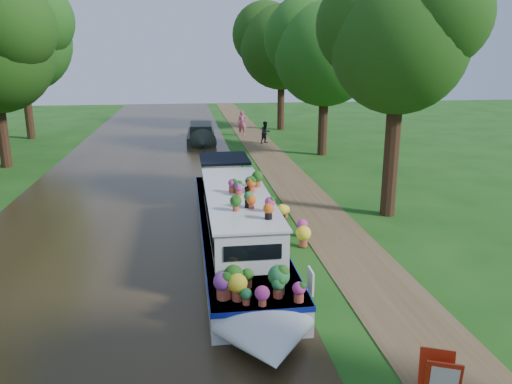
% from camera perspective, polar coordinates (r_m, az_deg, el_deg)
% --- Properties ---
extents(ground, '(100.00, 100.00, 0.00)m').
position_cam_1_polar(ground, '(15.93, 6.10, -6.48)').
color(ground, '#164611').
rests_on(ground, ground).
extents(canal_water, '(10.00, 100.00, 0.02)m').
position_cam_1_polar(canal_water, '(15.65, -15.92, -7.37)').
color(canal_water, black).
rests_on(canal_water, ground).
extents(towpath, '(2.20, 100.00, 0.03)m').
position_cam_1_polar(towpath, '(16.24, 10.24, -6.14)').
color(towpath, brown).
rests_on(towpath, ground).
extents(plant_boat, '(2.29, 13.52, 2.28)m').
position_cam_1_polar(plant_boat, '(15.34, -2.09, -3.87)').
color(plant_boat, silver).
rests_on(plant_boat, canal_water).
extents(tree_near_overhang, '(5.52, 5.28, 8.99)m').
position_cam_1_polar(tree_near_overhang, '(18.95, 16.03, 16.91)').
color(tree_near_overhang, black).
rests_on(tree_near_overhang, ground).
extents(tree_near_mid, '(6.90, 6.60, 9.40)m').
position_cam_1_polar(tree_near_mid, '(30.53, 7.89, 16.22)').
color(tree_near_mid, black).
rests_on(tree_near_mid, ground).
extents(tree_near_far, '(7.59, 7.26, 10.30)m').
position_cam_1_polar(tree_near_far, '(41.15, 2.91, 16.93)').
color(tree_near_far, black).
rests_on(tree_near_far, ground).
extents(tree_far_d, '(8.05, 7.70, 10.85)m').
position_cam_1_polar(tree_far_d, '(40.07, -25.44, 16.08)').
color(tree_far_d, black).
rests_on(tree_far_d, ground).
extents(second_boat, '(2.07, 6.62, 1.27)m').
position_cam_1_polar(second_boat, '(35.68, -6.29, 6.58)').
color(second_boat, black).
rests_on(second_boat, canal_water).
extents(sandwich_board, '(0.65, 0.68, 0.94)m').
position_cam_1_polar(sandwich_board, '(9.72, 20.22, -19.77)').
color(sandwich_board, red).
rests_on(sandwich_board, towpath).
extents(pedestrian_pink, '(0.76, 0.60, 1.85)m').
position_cam_1_polar(pedestrian_pink, '(38.07, -1.59, 7.88)').
color(pedestrian_pink, '#CD5476').
rests_on(pedestrian_pink, towpath).
extents(pedestrian_dark, '(0.92, 0.86, 1.51)m').
position_cam_1_polar(pedestrian_dark, '(34.52, 1.10, 6.82)').
color(pedestrian_dark, black).
rests_on(pedestrian_dark, towpath).
extents(verge_plant, '(0.39, 0.35, 0.37)m').
position_cam_1_polar(verge_plant, '(20.18, 2.09, -1.10)').
color(verge_plant, '#1D6022').
rests_on(verge_plant, ground).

